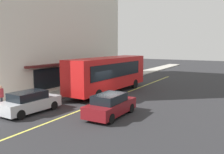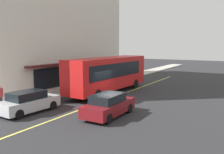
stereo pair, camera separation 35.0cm
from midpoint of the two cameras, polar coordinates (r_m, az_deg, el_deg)
ground at (r=21.04m, az=-0.76°, el=-5.41°), size 120.00×120.00×0.00m
sidewalk at (r=24.02m, az=-11.21°, el=-3.74°), size 80.00×2.48×0.15m
lane_centre_stripe at (r=21.04m, az=-0.76°, el=-5.40°), size 36.00×0.16×0.01m
storefront_building at (r=30.75m, az=-16.09°, el=12.99°), size 19.96×10.87×15.57m
bus at (r=23.89m, az=-0.34°, el=0.99°), size 11.20×2.88×3.50m
traffic_light at (r=28.83m, az=-0.82°, el=3.22°), size 0.30×0.52×3.20m
car_maroon at (r=16.20m, az=-0.17°, el=-6.67°), size 4.31×1.88×1.52m
car_silver at (r=18.01m, az=-18.53°, el=-5.61°), size 4.39×2.05×1.52m
pedestrian_near_storefront at (r=30.16m, az=-0.79°, el=0.80°), size 0.34×0.34×1.70m
pedestrian_at_corner at (r=19.49m, az=-24.26°, el=-3.72°), size 0.34×0.34×1.65m
pedestrian_mid_block at (r=29.65m, az=-2.64°, el=0.66°), size 0.34×0.34×1.68m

